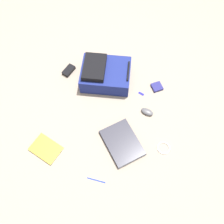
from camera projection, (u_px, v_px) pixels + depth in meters
name	position (u px, v px, depth m)	size (l,w,h in m)	color
ground_plane	(108.00, 114.00, 2.05)	(3.81, 3.81, 0.00)	gray
backpack	(105.00, 74.00, 2.13)	(0.39, 0.47, 0.19)	navy
laptop	(122.00, 143.00, 1.92)	(0.41, 0.41, 0.03)	#24242C
book_comic	(46.00, 149.00, 1.91)	(0.22, 0.27, 0.02)	silver
computer_mouse	(147.00, 112.00, 2.04)	(0.06, 0.11, 0.03)	#4C4C51
cable_coil	(164.00, 148.00, 1.92)	(0.10, 0.10, 0.01)	silver
power_brick	(69.00, 70.00, 2.23)	(0.07, 0.12, 0.03)	black
pen_black	(96.00, 180.00, 1.81)	(0.01, 0.01, 0.14)	#1933B2
earbud_pouch	(157.00, 87.00, 2.16)	(0.09, 0.09, 0.02)	navy
usb_stick	(141.00, 94.00, 2.13)	(0.02, 0.05, 0.01)	#191999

